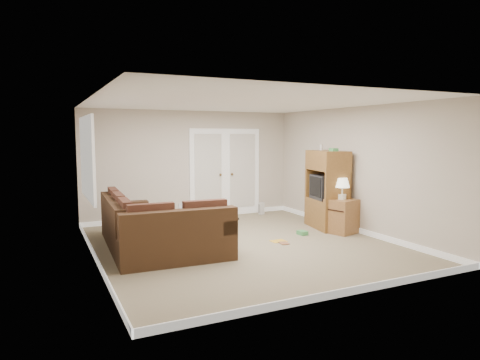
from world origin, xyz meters
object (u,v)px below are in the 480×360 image
sectional_sofa (150,232)px  coffee_table (191,226)px  side_cabinet (342,213)px  tv_armoire (327,189)px

sectional_sofa → coffee_table: (0.91, 0.55, -0.10)m
sectional_sofa → side_cabinet: size_ratio=2.53×
sectional_sofa → coffee_table: 1.07m
side_cabinet → coffee_table: bearing=147.4°
coffee_table → side_cabinet: (2.85, -0.83, 0.16)m
tv_armoire → side_cabinet: bearing=-81.6°
sectional_sofa → side_cabinet: bearing=-1.9°
tv_armoire → side_cabinet: 0.67m
coffee_table → side_cabinet: bearing=-20.8°
sectional_sofa → side_cabinet: 3.78m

